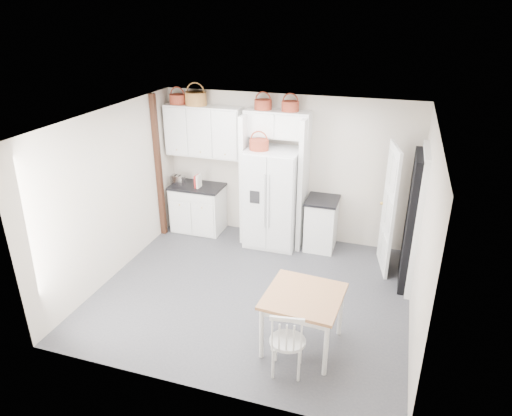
% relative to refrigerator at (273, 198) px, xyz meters
% --- Properties ---
extents(floor, '(4.50, 4.50, 0.00)m').
position_rel_refrigerator_xyz_m(floor, '(0.15, -1.61, -0.87)').
color(floor, '#49494A').
rests_on(floor, ground).
extents(ceiling, '(4.50, 4.50, 0.00)m').
position_rel_refrigerator_xyz_m(ceiling, '(0.15, -1.61, 1.73)').
color(ceiling, white).
rests_on(ceiling, wall_back).
extents(wall_back, '(4.50, 0.00, 4.50)m').
position_rel_refrigerator_xyz_m(wall_back, '(0.15, 0.39, 0.43)').
color(wall_back, beige).
rests_on(wall_back, floor).
extents(wall_left, '(0.00, 4.00, 4.00)m').
position_rel_refrigerator_xyz_m(wall_left, '(-2.10, -1.61, 0.43)').
color(wall_left, beige).
rests_on(wall_left, floor).
extents(wall_right, '(0.00, 4.00, 4.00)m').
position_rel_refrigerator_xyz_m(wall_right, '(2.40, -1.61, 0.43)').
color(wall_right, beige).
rests_on(wall_right, floor).
extents(refrigerator, '(0.90, 0.73, 1.75)m').
position_rel_refrigerator_xyz_m(refrigerator, '(0.00, 0.00, 0.00)').
color(refrigerator, silver).
rests_on(refrigerator, floor).
extents(base_cab_left, '(0.93, 0.59, 0.86)m').
position_rel_refrigerator_xyz_m(base_cab_left, '(-1.48, 0.09, -0.44)').
color(base_cab_left, silver).
rests_on(base_cab_left, floor).
extents(base_cab_right, '(0.50, 0.60, 0.88)m').
position_rel_refrigerator_xyz_m(base_cab_right, '(0.86, 0.09, -0.43)').
color(base_cab_right, silver).
rests_on(base_cab_right, floor).
extents(dining_table, '(0.97, 0.97, 0.75)m').
position_rel_refrigerator_xyz_m(dining_table, '(1.10, -2.54, -0.50)').
color(dining_table, '#A05C35').
rests_on(dining_table, floor).
extents(windsor_chair, '(0.47, 0.44, 0.86)m').
position_rel_refrigerator_xyz_m(windsor_chair, '(1.03, -3.03, -0.44)').
color(windsor_chair, silver).
rests_on(windsor_chair, floor).
extents(counter_left, '(0.97, 0.63, 0.04)m').
position_rel_refrigerator_xyz_m(counter_left, '(-1.48, 0.09, 0.01)').
color(counter_left, black).
rests_on(counter_left, base_cab_left).
extents(counter_right, '(0.54, 0.64, 0.04)m').
position_rel_refrigerator_xyz_m(counter_right, '(0.86, 0.09, 0.03)').
color(counter_right, black).
rests_on(counter_right, base_cab_right).
extents(toaster, '(0.26, 0.17, 0.17)m').
position_rel_refrigerator_xyz_m(toaster, '(-1.85, 0.05, 0.11)').
color(toaster, silver).
rests_on(toaster, counter_left).
extents(cookbook_red, '(0.04, 0.15, 0.23)m').
position_rel_refrigerator_xyz_m(cookbook_red, '(-1.45, 0.01, 0.14)').
color(cookbook_red, '#B01E1C').
rests_on(cookbook_red, counter_left).
extents(cookbook_cream, '(0.04, 0.16, 0.24)m').
position_rel_refrigerator_xyz_m(cookbook_cream, '(-1.40, 0.01, 0.15)').
color(cookbook_cream, silver).
rests_on(cookbook_cream, counter_left).
extents(basket_upper_a, '(0.30, 0.30, 0.17)m').
position_rel_refrigerator_xyz_m(basket_upper_a, '(-1.82, 0.22, 1.56)').
color(basket_upper_a, maroon).
rests_on(basket_upper_a, upper_cabinet).
extents(basket_upper_b, '(0.38, 0.38, 0.22)m').
position_rel_refrigerator_xyz_m(basket_upper_b, '(-1.48, 0.22, 1.59)').
color(basket_upper_b, brown).
rests_on(basket_upper_b, upper_cabinet).
extents(basket_bridge_a, '(0.29, 0.29, 0.16)m').
position_rel_refrigerator_xyz_m(basket_bridge_a, '(-0.26, 0.22, 1.56)').
color(basket_bridge_a, maroon).
rests_on(basket_bridge_a, bridge_cabinet).
extents(basket_bridge_b, '(0.29, 0.29, 0.17)m').
position_rel_refrigerator_xyz_m(basket_bridge_b, '(0.21, 0.22, 1.56)').
color(basket_bridge_b, maroon).
rests_on(basket_bridge_b, bridge_cabinet).
extents(basket_fridge_a, '(0.33, 0.33, 0.17)m').
position_rel_refrigerator_xyz_m(basket_fridge_a, '(-0.22, -0.10, 0.96)').
color(basket_fridge_a, maroon).
rests_on(basket_fridge_a, refrigerator).
extents(upper_cabinet, '(1.40, 0.34, 0.90)m').
position_rel_refrigerator_xyz_m(upper_cabinet, '(-1.35, 0.22, 1.03)').
color(upper_cabinet, silver).
rests_on(upper_cabinet, wall_back).
extents(bridge_cabinet, '(1.12, 0.34, 0.45)m').
position_rel_refrigerator_xyz_m(bridge_cabinet, '(-0.00, 0.22, 1.25)').
color(bridge_cabinet, silver).
rests_on(bridge_cabinet, wall_back).
extents(fridge_panel_left, '(0.08, 0.60, 2.30)m').
position_rel_refrigerator_xyz_m(fridge_panel_left, '(-0.51, 0.09, 0.28)').
color(fridge_panel_left, silver).
rests_on(fridge_panel_left, floor).
extents(fridge_panel_right, '(0.08, 0.60, 2.30)m').
position_rel_refrigerator_xyz_m(fridge_panel_right, '(0.51, 0.09, 0.28)').
color(fridge_panel_right, silver).
rests_on(fridge_panel_right, floor).
extents(trim_post, '(0.09, 0.09, 2.60)m').
position_rel_refrigerator_xyz_m(trim_post, '(-2.05, -0.26, 0.43)').
color(trim_post, '#38170E').
rests_on(trim_post, floor).
extents(doorway_void, '(0.18, 0.85, 2.05)m').
position_rel_refrigerator_xyz_m(doorway_void, '(2.31, -0.61, 0.15)').
color(doorway_void, black).
rests_on(doorway_void, floor).
extents(door_slab, '(0.21, 0.79, 2.05)m').
position_rel_refrigerator_xyz_m(door_slab, '(1.95, -0.27, 0.15)').
color(door_slab, white).
rests_on(door_slab, floor).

